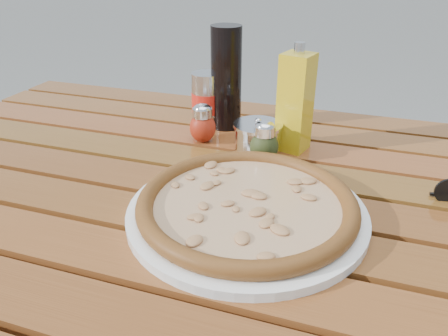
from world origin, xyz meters
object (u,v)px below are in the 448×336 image
(dark_bottle, at_px, (226,78))
(olive_oil_cruet, at_px, (295,103))
(table, at_px, (220,226))
(pepper_shaker, at_px, (203,124))
(pizza, at_px, (247,203))
(parmesan_tin, at_px, (258,137))
(soda_can, at_px, (207,100))
(oregano_shaker, at_px, (264,143))
(plate, at_px, (247,212))

(dark_bottle, relative_size, olive_oil_cruet, 1.05)
(table, relative_size, pepper_shaker, 17.07)
(table, distance_m, pizza, 0.13)
(pizza, distance_m, pepper_shaker, 0.29)
(pepper_shaker, relative_size, parmesan_tin, 0.73)
(soda_can, relative_size, parmesan_tin, 1.07)
(pepper_shaker, relative_size, oregano_shaker, 1.00)
(pizza, bearing_deg, soda_can, 119.55)
(plate, xyz_separation_m, parmesan_tin, (-0.04, 0.23, 0.02))
(plate, height_order, soda_can, soda_can)
(olive_oil_cruet, bearing_deg, pizza, -94.11)
(dark_bottle, xyz_separation_m, soda_can, (-0.04, -0.01, -0.05))
(soda_can, bearing_deg, table, -65.20)
(pizza, bearing_deg, table, 134.86)
(table, height_order, pizza, pizza)
(pizza, bearing_deg, dark_bottle, 113.15)
(plate, xyz_separation_m, pizza, (0.00, 0.00, 0.02))
(pepper_shaker, bearing_deg, dark_bottle, 78.26)
(oregano_shaker, distance_m, soda_can, 0.22)
(oregano_shaker, relative_size, olive_oil_cruet, 0.39)
(dark_bottle, bearing_deg, table, -73.72)
(pizza, height_order, soda_can, soda_can)
(oregano_shaker, height_order, soda_can, soda_can)
(olive_oil_cruet, distance_m, parmesan_tin, 0.10)
(plate, height_order, dark_bottle, dark_bottle)
(parmesan_tin, bearing_deg, table, -97.42)
(table, bearing_deg, olive_oil_cruet, 67.36)
(pizza, relative_size, parmesan_tin, 3.17)
(dark_bottle, xyz_separation_m, parmesan_tin, (0.10, -0.11, -0.08))
(oregano_shaker, relative_size, soda_can, 0.68)
(olive_oil_cruet, height_order, parmesan_tin, olive_oil_cruet)
(dark_bottle, xyz_separation_m, olive_oil_cruet, (0.16, -0.07, -0.01))
(pizza, distance_m, soda_can, 0.38)
(dark_bottle, bearing_deg, oregano_shaker, -49.93)
(pepper_shaker, relative_size, dark_bottle, 0.37)
(table, bearing_deg, pepper_shaker, 119.17)
(pepper_shaker, height_order, olive_oil_cruet, olive_oil_cruet)
(table, relative_size, olive_oil_cruet, 6.67)
(dark_bottle, distance_m, parmesan_tin, 0.17)
(plate, height_order, pepper_shaker, pepper_shaker)
(table, xyz_separation_m, dark_bottle, (-0.08, 0.27, 0.19))
(pizza, xyz_separation_m, soda_can, (-0.19, 0.33, 0.04))
(pizza, relative_size, dark_bottle, 1.62)
(olive_oil_cruet, bearing_deg, parmesan_tin, -149.11)
(dark_bottle, relative_size, parmesan_tin, 1.96)
(dark_bottle, bearing_deg, pizza, -66.85)
(table, height_order, soda_can, soda_can)
(oregano_shaker, height_order, parmesan_tin, oregano_shaker)
(pepper_shaker, xyz_separation_m, dark_bottle, (0.02, 0.09, 0.07))
(soda_can, bearing_deg, olive_oil_cruet, -17.35)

